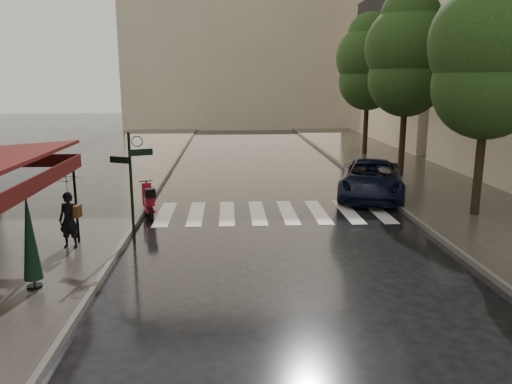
{
  "coord_description": "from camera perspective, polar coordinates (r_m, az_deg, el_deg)",
  "views": [
    {
      "loc": [
        1.47,
        -10.54,
        4.45
      ],
      "look_at": [
        2.23,
        3.04,
        1.4
      ],
      "focal_mm": 35.0,
      "sensor_mm": 36.0,
      "label": 1
    }
  ],
  "objects": [
    {
      "name": "crosswalk",
      "position": [
        17.2,
        1.92,
        -2.35
      ],
      "size": [
        7.85,
        3.2,
        0.01
      ],
      "color": "silver",
      "rests_on": "ground"
    },
    {
      "name": "pedestrian_with_umbrella",
      "position": [
        13.79,
        -20.82,
        0.27
      ],
      "size": [
        1.03,
        1.04,
        2.36
      ],
      "rotation": [
        0.0,
        0.0,
        -0.17
      ],
      "color": "black",
      "rests_on": "sidewalk_near"
    },
    {
      "name": "sidewalk_near",
      "position": [
        23.73,
        -17.72,
        1.37
      ],
      "size": [
        6.0,
        60.0,
        0.12
      ],
      "primitive_type": "cube",
      "color": "#38332D",
      "rests_on": "ground"
    },
    {
      "name": "parasol_back",
      "position": [
        11.5,
        -24.45,
        -4.7
      ],
      "size": [
        0.39,
        0.39,
        2.1
      ],
      "color": "black",
      "rests_on": "sidewalk_near"
    },
    {
      "name": "haussmann_far",
      "position": [
        39.8,
        20.13,
        18.84
      ],
      "size": [
        8.0,
        16.0,
        18.5
      ],
      "primitive_type": "cube",
      "color": "#BCAC8F",
      "rests_on": "ground"
    },
    {
      "name": "tree_near",
      "position": [
        17.56,
        25.21,
        14.32
      ],
      "size": [
        3.8,
        3.8,
        7.99
      ],
      "color": "black",
      "rests_on": "sidewalk_far"
    },
    {
      "name": "tree_far",
      "position": [
        30.68,
        12.76,
        14.22
      ],
      "size": [
        3.8,
        3.8,
        8.16
      ],
      "color": "black",
      "rests_on": "sidewalk_far"
    },
    {
      "name": "ground",
      "position": [
        11.54,
        -10.45,
        -10.28
      ],
      "size": [
        120.0,
        120.0,
        0.0
      ],
      "primitive_type": "plane",
      "color": "black",
      "rests_on": "ground"
    },
    {
      "name": "parked_car",
      "position": [
        19.86,
        13.03,
        1.45
      ],
      "size": [
        3.69,
        5.57,
        1.42
      ],
      "primitive_type": "imported",
      "rotation": [
        0.0,
        0.0,
        -0.28
      ],
      "color": "black",
      "rests_on": "ground"
    },
    {
      "name": "curb_near",
      "position": [
        23.15,
        -10.4,
        1.54
      ],
      "size": [
        0.12,
        60.0,
        0.16
      ],
      "primitive_type": "cube",
      "color": "#595651",
      "rests_on": "ground"
    },
    {
      "name": "curb_far",
      "position": [
        23.73,
        11.46,
        1.76
      ],
      "size": [
        0.12,
        60.0,
        0.16
      ],
      "primitive_type": "cube",
      "color": "#595651",
      "rests_on": "ground"
    },
    {
      "name": "backdrop_building",
      "position": [
        48.88,
        -1.47,
        19.16
      ],
      "size": [
        22.0,
        6.0,
        20.0
      ],
      "primitive_type": "cube",
      "color": "#BCAC8F",
      "rests_on": "ground"
    },
    {
      "name": "signpost",
      "position": [
        14.05,
        -14.08,
        1.51
      ],
      "size": [
        1.17,
        0.29,
        3.1
      ],
      "color": "black",
      "rests_on": "ground"
    },
    {
      "name": "scooter",
      "position": [
        16.89,
        -12.14,
        -1.11
      ],
      "size": [
        0.72,
        1.67,
        1.12
      ],
      "rotation": [
        0.0,
        0.0,
        0.27
      ],
      "color": "black",
      "rests_on": "ground"
    },
    {
      "name": "sidewalk_far",
      "position": [
        24.59,
        17.78,
        1.75
      ],
      "size": [
        5.5,
        60.0,
        0.12
      ],
      "primitive_type": "cube",
      "color": "#38332D",
      "rests_on": "ground"
    },
    {
      "name": "tree_mid",
      "position": [
        23.96,
        16.97,
        14.85
      ],
      "size": [
        3.8,
        3.8,
        8.34
      ],
      "color": "black",
      "rests_on": "sidewalk_far"
    }
  ]
}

